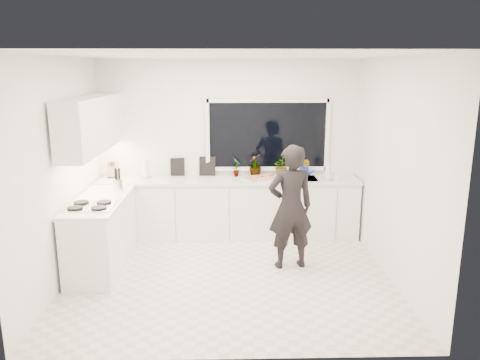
{
  "coord_description": "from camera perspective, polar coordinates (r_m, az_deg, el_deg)",
  "views": [
    {
      "loc": [
        -0.0,
        -5.48,
        2.55
      ],
      "look_at": [
        0.14,
        0.4,
        1.15
      ],
      "focal_mm": 35.0,
      "sensor_mm": 36.0,
      "label": 1
    }
  ],
  "objects": [
    {
      "name": "herb_plants",
      "position": [
        7.27,
        3.78,
        1.68
      ],
      "size": [
        1.23,
        0.34,
        0.34
      ],
      "color": "#26662D",
      "rests_on": "countertop_back"
    },
    {
      "name": "picture_frame_small",
      "position": [
        7.33,
        -4.01,
        1.71
      ],
      "size": [
        0.25,
        0.04,
        0.3
      ],
      "primitive_type": "cube",
      "rotation": [
        0.0,
        0.0,
        -0.07
      ],
      "color": "black",
      "rests_on": "countertop_back"
    },
    {
      "name": "floor",
      "position": [
        6.05,
        -1.27,
        -11.66
      ],
      "size": [
        4.0,
        3.5,
        0.02
      ],
      "primitive_type": "cube",
      "color": "beige",
      "rests_on": "ground"
    },
    {
      "name": "base_cabinets_back",
      "position": [
        7.24,
        -1.32,
        -3.55
      ],
      "size": [
        3.92,
        0.58,
        0.88
      ],
      "primitive_type": "cube",
      "color": "white",
      "rests_on": "floor"
    },
    {
      "name": "countertop_back",
      "position": [
        7.11,
        -1.34,
        -0.03
      ],
      "size": [
        3.94,
        0.62,
        0.04
      ],
      "primitive_type": "cube",
      "color": "silver",
      "rests_on": "base_cabinets_back"
    },
    {
      "name": "wall_left",
      "position": [
        5.95,
        -21.07,
        0.86
      ],
      "size": [
        0.02,
        3.5,
        2.7
      ],
      "primitive_type": "cube",
      "color": "white",
      "rests_on": "ground"
    },
    {
      "name": "ceiling",
      "position": [
        5.48,
        -1.42,
        15.07
      ],
      "size": [
        4.0,
        3.5,
        0.02
      ],
      "primitive_type": "cube",
      "color": "white",
      "rests_on": "wall_back"
    },
    {
      "name": "picture_frame_large",
      "position": [
        7.36,
        -7.63,
        1.6
      ],
      "size": [
        0.22,
        0.04,
        0.28
      ],
      "primitive_type": "cube",
      "rotation": [
        0.0,
        0.0,
        0.1
      ],
      "color": "black",
      "rests_on": "countertop_back"
    },
    {
      "name": "watering_can",
      "position": [
        7.35,
        7.84,
        0.98
      ],
      "size": [
        0.18,
        0.18,
        0.13
      ],
      "primitive_type": "cylinder",
      "rotation": [
        0.0,
        0.0,
        0.41
      ],
      "color": "#1230AD",
      "rests_on": "countertop_back"
    },
    {
      "name": "sink",
      "position": [
        7.2,
        7.04,
        -0.19
      ],
      "size": [
        0.58,
        0.42,
        0.14
      ],
      "primitive_type": "cube",
      "color": "silver",
      "rests_on": "countertop_back"
    },
    {
      "name": "base_cabinets_left",
      "position": [
        6.42,
        -16.48,
        -6.38
      ],
      "size": [
        0.58,
        1.6,
        0.88
      ],
      "primitive_type": "cube",
      "color": "white",
      "rests_on": "floor"
    },
    {
      "name": "knife_block",
      "position": [
        7.45,
        -15.34,
        1.14
      ],
      "size": [
        0.15,
        0.13,
        0.22
      ],
      "primitive_type": "cube",
      "rotation": [
        0.0,
        0.0,
        0.25
      ],
      "color": "olive",
      "rests_on": "countertop_back"
    },
    {
      "name": "soap_bottles",
      "position": [
        7.1,
        10.94,
        0.94
      ],
      "size": [
        0.25,
        0.15,
        0.28
      ],
      "color": "#D8BF66",
      "rests_on": "countertop_back"
    },
    {
      "name": "wall_right",
      "position": [
        5.96,
        18.39,
        1.08
      ],
      "size": [
        0.02,
        3.5,
        2.7
      ],
      "primitive_type": "cube",
      "color": "white",
      "rests_on": "ground"
    },
    {
      "name": "countertop_left",
      "position": [
        6.28,
        -16.75,
        -2.42
      ],
      "size": [
        0.62,
        1.6,
        0.04
      ],
      "primitive_type": "cube",
      "color": "silver",
      "rests_on": "base_cabinets_left"
    },
    {
      "name": "paper_towel_roll",
      "position": [
        7.3,
        -11.45,
        1.26
      ],
      "size": [
        0.13,
        0.13,
        0.26
      ],
      "primitive_type": "cylinder",
      "rotation": [
        0.0,
        0.0,
        -0.26
      ],
      "color": "white",
      "rests_on": "countertop_back"
    },
    {
      "name": "wall_back",
      "position": [
        7.34,
        -1.36,
        3.98
      ],
      "size": [
        4.0,
        0.02,
        2.7
      ],
      "primitive_type": "cube",
      "color": "white",
      "rests_on": "ground"
    },
    {
      "name": "window",
      "position": [
        7.3,
        3.37,
        5.49
      ],
      "size": [
        1.8,
        0.02,
        1.0
      ],
      "primitive_type": "cube",
      "color": "black",
      "rests_on": "wall_back"
    },
    {
      "name": "faucet",
      "position": [
        7.36,
        6.86,
        1.38
      ],
      "size": [
        0.03,
        0.03,
        0.22
      ],
      "primitive_type": "cylinder",
      "color": "silver",
      "rests_on": "countertop_back"
    },
    {
      "name": "upper_cabinets",
      "position": [
        6.47,
        -17.55,
        6.57
      ],
      "size": [
        0.34,
        2.1,
        0.7
      ],
      "primitive_type": "cube",
      "color": "white",
      "rests_on": "wall_left"
    },
    {
      "name": "pizza",
      "position": [
        7.1,
        2.7,
        0.37
      ],
      "size": [
        0.52,
        0.45,
        0.01
      ],
      "primitive_type": "cube",
      "rotation": [
        0.0,
        0.0,
        0.42
      ],
      "color": "red",
      "rests_on": "pizza_tray"
    },
    {
      "name": "utensil_crock",
      "position": [
        6.64,
        -14.65,
        -0.54
      ],
      "size": [
        0.17,
        0.17,
        0.16
      ],
      "primitive_type": "cylinder",
      "rotation": [
        0.0,
        0.0,
        -0.37
      ],
      "color": "silver",
      "rests_on": "countertop_left"
    },
    {
      "name": "stovetop",
      "position": [
        5.95,
        -17.83,
        -3.01
      ],
      "size": [
        0.56,
        0.48,
        0.03
      ],
      "primitive_type": "cube",
      "color": "black",
      "rests_on": "countertop_left"
    },
    {
      "name": "person",
      "position": [
        6.06,
        6.18,
        -3.3
      ],
      "size": [
        0.66,
        0.49,
        1.63
      ],
      "primitive_type": "imported",
      "rotation": [
        0.0,
        0.0,
        3.33
      ],
      "color": "black",
      "rests_on": "floor"
    },
    {
      "name": "pizza_tray",
      "position": [
        7.1,
        2.7,
        0.23
      ],
      "size": [
        0.57,
        0.51,
        0.03
      ],
      "primitive_type": "cube",
      "rotation": [
        0.0,
        0.0,
        0.42
      ],
      "color": "#B6B5BA",
      "rests_on": "countertop_back"
    }
  ]
}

